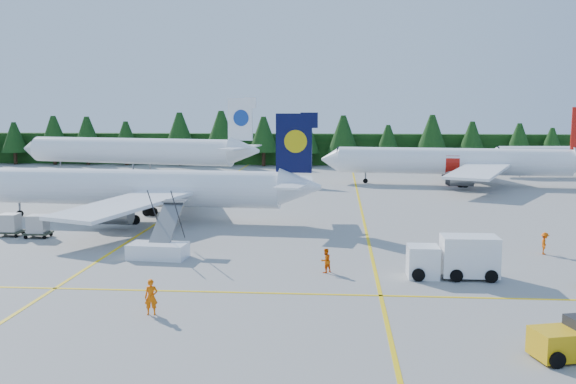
# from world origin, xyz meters

# --- Properties ---
(ground) EXTENTS (320.00, 320.00, 0.00)m
(ground) POSITION_xyz_m (0.00, 0.00, 0.00)
(ground) COLOR gray
(ground) RESTS_ON ground
(taxi_stripe_a) EXTENTS (0.25, 120.00, 0.01)m
(taxi_stripe_a) POSITION_xyz_m (-14.00, 20.00, 0.01)
(taxi_stripe_a) COLOR yellow
(taxi_stripe_a) RESTS_ON ground
(taxi_stripe_b) EXTENTS (0.25, 120.00, 0.01)m
(taxi_stripe_b) POSITION_xyz_m (6.00, 20.00, 0.01)
(taxi_stripe_b) COLOR yellow
(taxi_stripe_b) RESTS_ON ground
(taxi_stripe_cross) EXTENTS (80.00, 0.25, 0.01)m
(taxi_stripe_cross) POSITION_xyz_m (0.00, -6.00, 0.01)
(taxi_stripe_cross) COLOR yellow
(taxi_stripe_cross) RESTS_ON ground
(treeline_hedge) EXTENTS (220.00, 4.00, 6.00)m
(treeline_hedge) POSITION_xyz_m (0.00, 82.00, 3.00)
(treeline_hedge) COLOR black
(treeline_hedge) RESTS_ON ground
(airliner_navy) EXTENTS (36.29, 29.79, 10.55)m
(airliner_navy) POSITION_xyz_m (-18.00, 18.39, 3.17)
(airliner_navy) COLOR white
(airliner_navy) RESTS_ON ground
(airliner_red) EXTENTS (38.33, 31.39, 11.16)m
(airliner_red) POSITION_xyz_m (19.11, 50.06, 3.35)
(airliner_red) COLOR white
(airliner_red) RESTS_ON ground
(airliner_far_left) EXTENTS (42.66, 13.02, 12.58)m
(airliner_far_left) POSITION_xyz_m (-32.59, 62.08, 3.95)
(airliner_far_left) COLOR white
(airliner_far_left) RESTS_ON ground
(airstairs) EXTENTS (4.43, 6.01, 3.84)m
(airstairs) POSITION_xyz_m (-9.83, 2.69, 0.83)
(airstairs) COLOR white
(airstairs) RESTS_ON ground
(service_truck) EXTENTS (5.80, 2.22, 2.80)m
(service_truck) POSITION_xyz_m (10.96, -1.50, 1.38)
(service_truck) COLOR white
(service_truck) RESTS_ON ground
(baggage_tug) EXTENTS (3.53, 2.50, 1.71)m
(baggage_tug) POSITION_xyz_m (13.79, -14.98, 0.84)
(baggage_tug) COLOR #E1A60C
(baggage_tug) RESTS_ON ground
(uld_pair) EXTENTS (4.89, 2.11, 1.64)m
(uld_pair) POSITION_xyz_m (-23.62, 9.26, 1.10)
(uld_pair) COLOR #323728
(uld_pair) RESTS_ON ground
(crew_a) EXTENTS (0.78, 0.58, 1.95)m
(crew_a) POSITION_xyz_m (-6.58, -10.47, 0.98)
(crew_a) COLOR #FF6405
(crew_a) RESTS_ON ground
(crew_b) EXTENTS (1.02, 1.00, 1.65)m
(crew_b) POSITION_xyz_m (2.62, -0.84, 0.83)
(crew_b) COLOR #F05A05
(crew_b) RESTS_ON ground
(crew_c) EXTENTS (0.68, 0.82, 1.69)m
(crew_c) POSITION_xyz_m (19.14, 5.89, 0.85)
(crew_c) COLOR #FF5905
(crew_c) RESTS_ON ground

